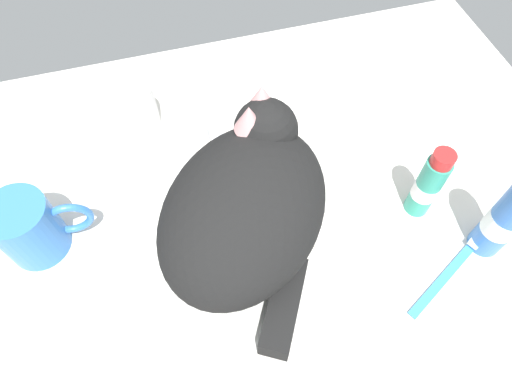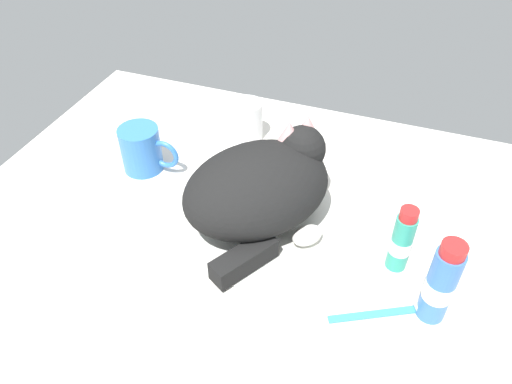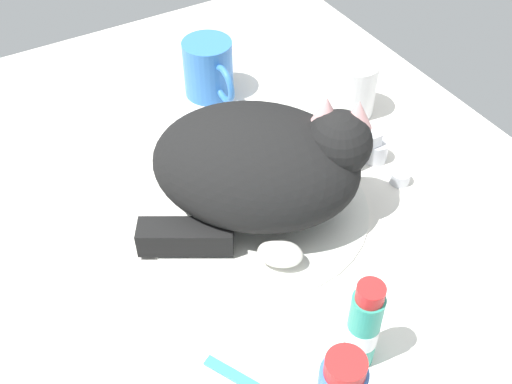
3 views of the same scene
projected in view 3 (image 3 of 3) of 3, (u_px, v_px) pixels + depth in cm
name	position (u px, v px, depth cm)	size (l,w,h in cm)	color
ground_plane	(256.00, 216.00, 84.68)	(110.00, 82.50, 3.00)	silver
sink_basin	(256.00, 207.00, 83.41)	(30.43, 30.43, 0.63)	silver
faucet	(369.00, 150.00, 88.83)	(14.21, 9.76, 5.15)	silver
cat	(262.00, 165.00, 77.82)	(31.83, 33.53, 16.56)	black
coffee_mug	(209.00, 69.00, 99.24)	(12.32, 8.00, 9.36)	#3372C6
rinse_cup	(354.00, 88.00, 95.94)	(6.80, 6.80, 8.77)	white
toothpaste_bottle	(363.00, 327.00, 63.50)	(3.46, 3.46, 12.48)	teal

